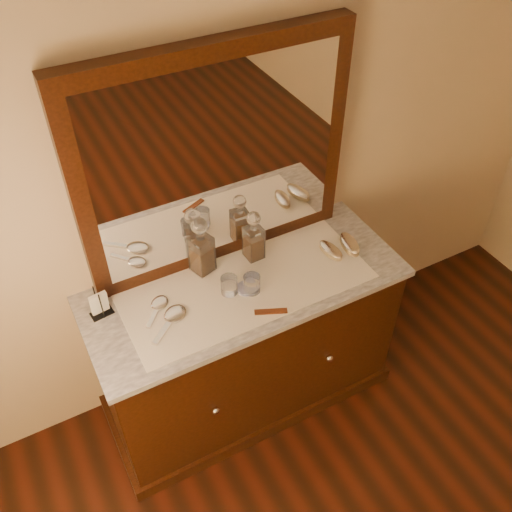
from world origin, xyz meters
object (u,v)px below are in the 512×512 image
object	(u,v)px
hand_mirror_outer	(158,306)
comb	(271,311)
mirror_frame	(216,161)
brush_near	(331,251)
pin_dish	(246,288)
dresser_cabinet	(247,345)
napkin_rack	(99,305)
decanter_right	(254,240)
decanter_left	(201,251)
brush_far	(350,244)
hand_mirror_inner	(173,317)

from	to	relation	value
hand_mirror_outer	comb	bearing A→B (deg)	-31.76
mirror_frame	brush_near	world-z (taller)	mirror_frame
brush_near	comb	bearing A→B (deg)	-156.57
comb	hand_mirror_outer	xyz separation A→B (m)	(-0.41, 0.25, 0.00)
pin_dish	brush_near	world-z (taller)	brush_near
brush_near	hand_mirror_outer	world-z (taller)	brush_near
dresser_cabinet	brush_near	bearing A→B (deg)	-2.53
pin_dish	hand_mirror_outer	distance (m)	0.38
napkin_rack	hand_mirror_outer	xyz separation A→B (m)	(0.22, -0.08, -0.04)
decanter_right	hand_mirror_outer	bearing A→B (deg)	-170.06
decanter_left	hand_mirror_outer	world-z (taller)	decanter_left
dresser_cabinet	brush_far	bearing A→B (deg)	-2.87
napkin_rack	decanter_left	xyz separation A→B (m)	(0.48, 0.04, 0.06)
brush_far	hand_mirror_outer	xyz separation A→B (m)	(-0.93, 0.08, -0.01)
mirror_frame	decanter_right	bearing A→B (deg)	-43.04
brush_far	hand_mirror_outer	world-z (taller)	brush_far
hand_mirror_outer	decanter_left	bearing A→B (deg)	24.65
dresser_cabinet	mirror_frame	xyz separation A→B (m)	(0.00, 0.25, 0.94)
decanter_left	brush_far	distance (m)	0.70
mirror_frame	hand_mirror_outer	bearing A→B (deg)	-153.30
dresser_cabinet	brush_far	distance (m)	0.71
comb	hand_mirror_inner	distance (m)	0.41
hand_mirror_outer	brush_far	bearing A→B (deg)	-4.67
napkin_rack	decanter_left	bearing A→B (deg)	4.63
pin_dish	decanter_left	bearing A→B (deg)	118.87
brush_far	comb	bearing A→B (deg)	-161.47
decanter_right	pin_dish	bearing A→B (deg)	-126.98
brush_near	napkin_rack	bearing A→B (deg)	171.95
hand_mirror_inner	pin_dish	bearing A→B (deg)	0.77
dresser_cabinet	comb	distance (m)	0.49
napkin_rack	hand_mirror_inner	size ratio (longest dim) A/B	0.66
decanter_left	pin_dish	bearing A→B (deg)	-61.13
brush_near	pin_dish	bearing A→B (deg)	-177.78
decanter_right	hand_mirror_inner	xyz separation A→B (m)	(-0.48, -0.18, -0.09)
dresser_cabinet	hand_mirror_outer	bearing A→B (deg)	172.85
comb	hand_mirror_inner	xyz separation A→B (m)	(-0.38, 0.16, 0.01)
decanter_left	decanter_right	size ratio (longest dim) A/B	1.14
dresser_cabinet	comb	bearing A→B (deg)	-85.43
mirror_frame	decanter_left	world-z (taller)	mirror_frame
decanter_right	brush_near	distance (m)	0.37
decanter_left	hand_mirror_outer	xyz separation A→B (m)	(-0.26, -0.12, -0.11)
pin_dish	comb	size ratio (longest dim) A/B	0.60
dresser_cabinet	napkin_rack	bearing A→B (deg)	168.08
pin_dish	hand_mirror_inner	xyz separation A→B (m)	(-0.34, -0.00, 0.00)
pin_dish	brush_far	world-z (taller)	brush_far
napkin_rack	decanter_right	xyz separation A→B (m)	(0.73, 0.01, 0.05)
mirror_frame	brush_far	size ratio (longest dim) A/B	7.03
decanter_right	brush_far	world-z (taller)	decanter_right
dresser_cabinet	brush_far	world-z (taller)	brush_far
comb	hand_mirror_outer	distance (m)	0.48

